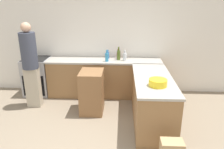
# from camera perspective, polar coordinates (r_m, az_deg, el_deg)

# --- Properties ---
(ground_plane) EXTENTS (14.00, 14.00, 0.00)m
(ground_plane) POSITION_cam_1_polar(r_m,az_deg,el_deg) (3.65, -4.73, -18.75)
(ground_plane) COLOR gray
(wall_back) EXTENTS (8.00, 0.06, 2.70)m
(wall_back) POSITION_cam_1_polar(r_m,az_deg,el_deg) (5.35, -1.81, 9.61)
(wall_back) COLOR white
(wall_back) RESTS_ON ground_plane
(counter_back) EXTENTS (2.67, 0.63, 0.89)m
(counter_back) POSITION_cam_1_polar(r_m,az_deg,el_deg) (5.26, -1.99, -0.76)
(counter_back) COLOR olive
(counter_back) RESTS_ON ground_plane
(counter_peninsula) EXTENTS (0.69, 1.79, 0.89)m
(counter_peninsula) POSITION_cam_1_polar(r_m,az_deg,el_deg) (4.19, 10.36, -6.48)
(counter_peninsula) COLOR olive
(counter_peninsula) RESTS_ON ground_plane
(range_oven) EXTENTS (0.60, 0.61, 0.90)m
(range_oven) POSITION_cam_1_polar(r_m,az_deg,el_deg) (5.63, -18.86, -0.42)
(range_oven) COLOR #ADADB2
(range_oven) RESTS_ON ground_plane
(island_table) EXTENTS (0.46, 0.58, 0.87)m
(island_table) POSITION_cam_1_polar(r_m,az_deg,el_deg) (4.50, -5.27, -4.51)
(island_table) COLOR brown
(island_table) RESTS_ON ground_plane
(mixing_bowl) EXTENTS (0.30, 0.30, 0.12)m
(mixing_bowl) POSITION_cam_1_polar(r_m,az_deg,el_deg) (3.63, 11.89, -2.08)
(mixing_bowl) COLOR yellow
(mixing_bowl) RESTS_ON counter_peninsula
(hot_sauce_bottle) EXTENTS (0.07, 0.07, 0.23)m
(hot_sauce_bottle) POSITION_cam_1_polar(r_m,az_deg,el_deg) (5.19, 1.62, 5.17)
(hot_sauce_bottle) COLOR red
(hot_sauce_bottle) RESTS_ON counter_back
(vinegar_bottle_clear) EXTENTS (0.09, 0.09, 0.24)m
(vinegar_bottle_clear) POSITION_cam_1_polar(r_m,az_deg,el_deg) (5.04, 3.36, 4.73)
(vinegar_bottle_clear) COLOR silver
(vinegar_bottle_clear) RESTS_ON counter_back
(dish_soap_bottle) EXTENTS (0.08, 0.08, 0.26)m
(dish_soap_bottle) POSITION_cam_1_polar(r_m,az_deg,el_deg) (4.95, -1.37, 4.62)
(dish_soap_bottle) COLOR #338CBF
(dish_soap_bottle) RESTS_ON counter_back
(olive_oil_bottle) EXTENTS (0.08, 0.08, 0.31)m
(olive_oil_bottle) POSITION_cam_1_polar(r_m,az_deg,el_deg) (5.08, 1.75, 5.18)
(olive_oil_bottle) COLOR #475B1E
(olive_oil_bottle) RESTS_ON counter_back
(water_bottle_blue) EXTENTS (0.06, 0.06, 0.21)m
(water_bottle_blue) POSITION_cam_1_polar(r_m,az_deg,el_deg) (5.18, -1.05, 5.06)
(water_bottle_blue) COLOR #386BB7
(water_bottle_blue) RESTS_ON counter_back
(person_by_range) EXTENTS (0.32, 0.32, 1.81)m
(person_by_range) POSITION_cam_1_polar(r_m,az_deg,el_deg) (4.82, -20.60, 2.94)
(person_by_range) COLOR #ADA38E
(person_by_range) RESTS_ON ground_plane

